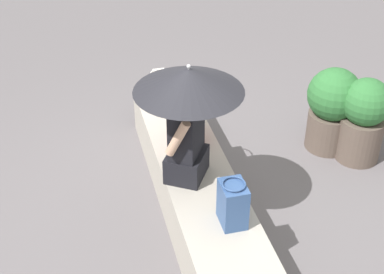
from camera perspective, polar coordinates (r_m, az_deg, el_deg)
ground_plane at (r=4.83m, az=0.51°, el=-7.97°), size 14.00×14.00×0.00m
stone_bench at (r=4.68m, az=0.53°, el=-5.81°), size 3.01×0.57×0.47m
person_seated at (r=4.26m, az=-0.58°, el=0.23°), size 0.50×0.42×0.90m
parasol at (r=3.99m, az=-0.34°, el=5.85°), size 0.82×0.82×1.00m
handbag_black at (r=3.96m, az=4.20°, el=-6.81°), size 0.23×0.17×0.35m
tote_bag_canvas at (r=4.84m, az=-0.04°, el=1.93°), size 0.31×0.23×0.38m
shoulder_bag_spare at (r=5.30m, az=-3.11°, el=4.82°), size 0.28×0.21×0.36m
planter_near at (r=5.57m, az=14.17°, el=2.97°), size 0.52×0.52×0.86m
planter_far at (r=5.49m, az=17.10°, el=1.78°), size 0.46×0.46×0.85m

